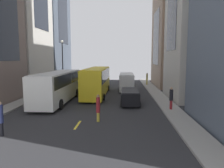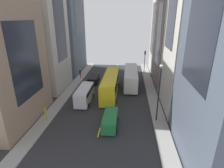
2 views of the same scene
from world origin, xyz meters
TOP-DOWN VIEW (x-y plane):
  - ground_plane at (0.00, 0.00)m, footprint 41.52×41.52m
  - sidewalk_west at (-7.83, 0.00)m, footprint 1.86×44.00m
  - sidewalk_east at (7.83, 0.00)m, footprint 1.86×44.00m
  - lane_stripe_0 at (0.00, -21.00)m, footprint 0.16×2.00m
  - lane_stripe_1 at (0.00, -12.60)m, footprint 0.16×2.00m
  - lane_stripe_2 at (0.00, -4.20)m, footprint 0.16×2.00m
  - lane_stripe_3 at (0.00, 4.20)m, footprint 0.16×2.00m
  - lane_stripe_4 at (0.00, 12.60)m, footprint 0.16×2.00m
  - building_west_0 at (-12.17, -15.69)m, footprint 6.47×7.61m
  - building_west_1 at (-12.14, -5.24)m, footprint 6.42×8.38m
  - building_east_1 at (13.68, -1.35)m, footprint 9.54×8.88m
  - building_east_2 at (12.34, 10.94)m, footprint 6.83×11.54m
  - city_bus_white at (-3.91, -4.46)m, footprint 2.80×11.34m
  - streetcar_yellow at (-0.21, 0.50)m, footprint 2.70×12.21m
  - delivery_van_white at (3.76, 4.33)m, footprint 2.25×6.13m
  - car_black_0 at (4.04, -5.07)m, footprint 1.98×4.70m
  - car_green_1 at (-1.25, 11.10)m, footprint 1.95×4.69m
  - pedestrian_walking_far at (-4.27, -15.04)m, footprint 0.32×0.32m
  - pedestrian_crossing_near at (7.53, 10.85)m, footprint 0.30×0.30m
  - pedestrian_crossing_mid at (1.41, -11.68)m, footprint 0.30×0.30m
  - pedestrian_waiting_curb at (7.74, -7.89)m, footprint 0.33×0.33m
  - traffic_light_near_corner at (-7.30, -13.44)m, footprint 0.32×0.44m
  - streetlamp_near at (-7.40, 9.30)m, footprint 0.44×0.44m

SIDE VIEW (x-z plane):
  - ground_plane at x=0.00m, z-range 0.00..0.00m
  - lane_stripe_0 at x=0.00m, z-range 0.00..0.01m
  - lane_stripe_1 at x=0.00m, z-range 0.00..0.01m
  - lane_stripe_2 at x=0.00m, z-range 0.00..0.01m
  - lane_stripe_3 at x=0.00m, z-range 0.00..0.01m
  - lane_stripe_4 at x=0.00m, z-range 0.00..0.01m
  - sidewalk_west at x=-7.83m, z-range 0.00..0.15m
  - sidewalk_east at x=7.83m, z-range 0.00..0.15m
  - car_black_0 at x=4.04m, z-range 0.14..1.65m
  - car_green_1 at x=-1.25m, z-range 0.15..1.82m
  - pedestrian_crossing_mid at x=1.41m, z-range 0.07..2.19m
  - pedestrian_walking_far at x=-4.27m, z-range 0.08..2.27m
  - pedestrian_waiting_curb at x=7.74m, z-range 0.23..2.31m
  - pedestrian_crossing_near at x=7.53m, z-range 0.24..2.36m
  - delivery_van_white at x=3.76m, z-range 0.23..2.80m
  - city_bus_white at x=-3.91m, z-range 0.33..3.68m
  - streetcar_yellow at x=-0.21m, z-range 0.33..3.92m
  - traffic_light_near_corner at x=-7.30m, z-range 1.24..6.70m
  - streetlamp_near at x=-7.40m, z-range 0.97..8.82m
  - building_east_2 at x=12.34m, z-range 0.00..16.88m
  - building_west_1 at x=-12.14m, z-range 0.00..20.38m
  - building_west_0 at x=-12.17m, z-range 0.00..21.42m
  - building_east_1 at x=13.68m, z-range 0.00..25.69m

